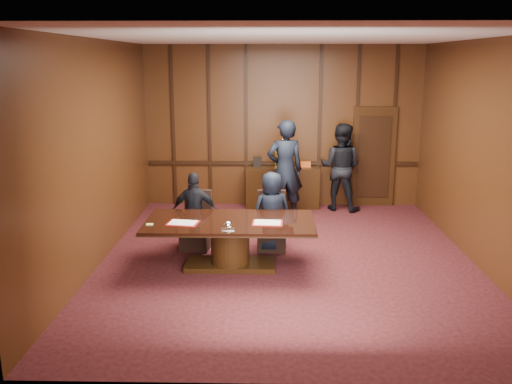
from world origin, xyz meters
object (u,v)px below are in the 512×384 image
witness_right (341,167)px  signatory_right (272,212)px  conference_table (230,236)px  signatory_left (195,212)px  witness_left (285,170)px  sideboard (282,186)px

witness_right → signatory_right: bearing=82.1°
conference_table → witness_right: witness_right is taller
signatory_left → signatory_right: (1.30, 0.00, 0.01)m
signatory_right → witness_left: witness_left is taller
sideboard → signatory_right: 2.82m
sideboard → witness_left: (0.02, -0.87, 0.53)m
witness_right → signatory_left: bearing=64.9°
sideboard → witness_right: 1.33m
sideboard → signatory_left: size_ratio=1.19×
sideboard → signatory_right: size_ratio=1.17×
conference_table → witness_right: bearing=58.1°
sideboard → witness_left: 1.02m
signatory_left → signatory_right: size_ratio=0.99×
sideboard → signatory_right: (-0.25, -2.80, 0.20)m
sideboard → conference_table: (-0.90, -3.60, 0.02)m
sideboard → witness_right: bearing=-7.4°
conference_table → witness_left: size_ratio=1.29×
conference_table → signatory_left: signatory_left is taller
sideboard → witness_left: witness_left is taller
witness_right → sideboard: bearing=14.1°
conference_table → witness_left: bearing=71.2°
sideboard → signatory_left: (-1.55, -2.80, 0.19)m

